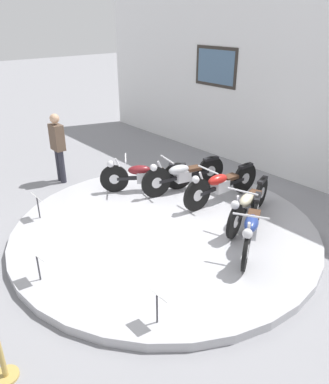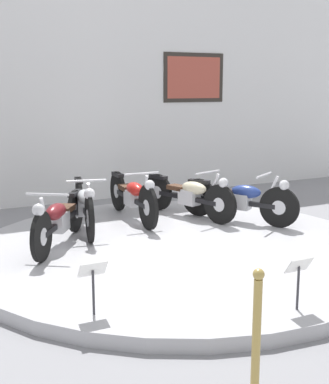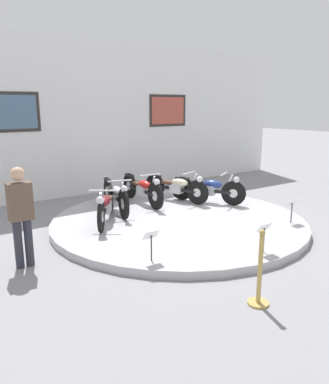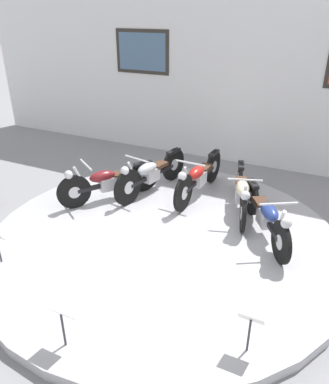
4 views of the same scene
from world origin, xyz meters
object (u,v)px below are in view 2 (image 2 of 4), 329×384
motorcycle_cream (189,194)px  stanchion_post_left_of_entry (255,364)px  motorcycle_silver (84,203)px  info_placard_front_left (93,276)px  info_placard_front_centre (299,272)px  motorcycle_red (133,195)px  motorcycle_blue (240,198)px  motorcycle_maroon (59,218)px

motorcycle_cream → stanchion_post_left_of_entry: (-2.04, -4.55, -0.17)m
motorcycle_silver → info_placard_front_left: (-0.87, -2.86, -0.03)m
motorcycle_cream → info_placard_front_centre: motorcycle_cream is taller
motorcycle_silver → stanchion_post_left_of_entry: 4.56m
motorcycle_silver → motorcycle_red: size_ratio=0.99×
motorcycle_silver → motorcycle_blue: motorcycle_silver is taller
motorcycle_silver → stanchion_post_left_of_entry: stanchion_post_left_of_entry is taller
motorcycle_maroon → motorcycle_cream: bearing=15.0°
motorcycle_silver → stanchion_post_left_of_entry: bearing=-93.8°
motorcycle_maroon → info_placard_front_centre: (1.42, -3.00, -0.01)m
motorcycle_cream → info_placard_front_left: 3.87m
motorcycle_blue → info_placard_front_centre: 3.31m
motorcycle_maroon → motorcycle_silver: (0.55, 0.62, 0.02)m
motorcycle_silver → stanchion_post_left_of_entry: (-0.30, -4.55, -0.19)m
motorcycle_red → motorcycle_blue: bearing=-31.1°
motorcycle_blue → stanchion_post_left_of_entry: bearing=-123.4°
motorcycle_red → motorcycle_blue: size_ratio=1.18×
motorcycle_blue → info_placard_front_left: bearing=-144.6°
motorcycle_cream → info_placard_front_left: (-2.61, -2.86, -0.01)m
motorcycle_silver → motorcycle_red: motorcycle_silver is taller
motorcycle_maroon → motorcycle_cream: (2.29, 0.62, 0.00)m
motorcycle_cream → stanchion_post_left_of_entry: bearing=-114.2°
info_placard_front_left → info_placard_front_centre: bearing=-23.5°
info_placard_front_centre → stanchion_post_left_of_entry: stanchion_post_left_of_entry is taller
motorcycle_silver → info_placard_front_centre: size_ratio=3.86×
motorcycle_blue → info_placard_front_left: 3.87m
motorcycle_cream → motorcycle_blue: 0.82m
motorcycle_silver → motorcycle_blue: 2.37m
motorcycle_cream → stanchion_post_left_of_entry: size_ratio=1.84×
motorcycle_cream → info_placard_front_centre: (-0.87, -3.61, -0.01)m
info_placard_front_left → motorcycle_silver: bearing=73.1°
motorcycle_red → info_placard_front_left: (-1.73, -3.09, -0.03)m
motorcycle_blue → info_placard_front_left: (-3.15, -2.24, -0.01)m
motorcycle_silver → info_placard_front_centre: (0.87, -3.61, -0.03)m
motorcycle_blue → info_placard_front_centre: size_ratio=3.34×
motorcycle_maroon → motorcycle_cream: size_ratio=0.87×
motorcycle_red → info_placard_front_centre: bearing=-90.0°
motorcycle_silver → info_placard_front_left: 2.99m
motorcycle_blue → motorcycle_cream: bearing=131.4°
motorcycle_red → info_placard_front_centre: motorcycle_red is taller
motorcycle_maroon → info_placard_front_left: size_ratio=3.21×
motorcycle_cream → stanchion_post_left_of_entry: 4.99m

